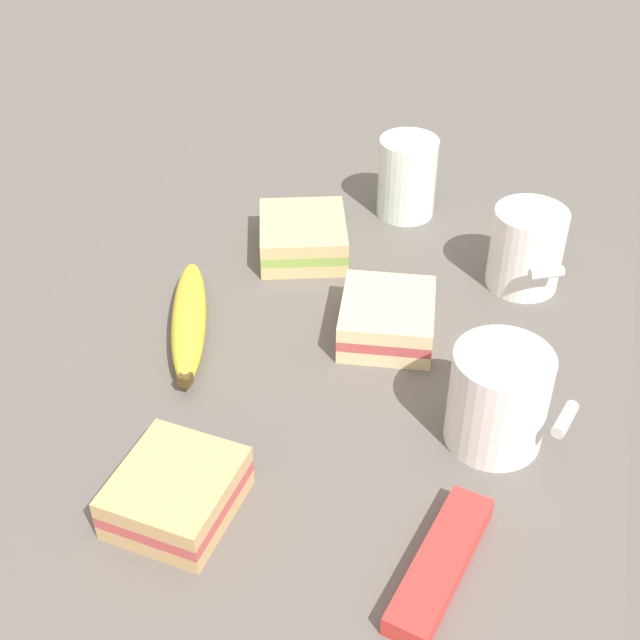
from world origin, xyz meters
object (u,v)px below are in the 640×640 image
at_px(coffee_mug_milky, 499,397).
at_px(glass_of_milk, 407,182).
at_px(snack_bar, 441,564).
at_px(coffee_mug_black, 527,248).
at_px(banana, 189,319).
at_px(sandwich_extra, 303,237).
at_px(sandwich_main, 176,493).
at_px(sandwich_side, 387,319).

xyz_separation_m(coffee_mug_milky, glass_of_milk, (0.38, 0.17, -0.01)).
xyz_separation_m(coffee_mug_milky, snack_bar, (-0.16, 0.02, -0.04)).
height_order(coffee_mug_black, banana, coffee_mug_black).
xyz_separation_m(coffee_mug_milky, sandwich_extra, (0.25, 0.27, -0.03)).
relative_size(sandwich_extra, snack_bar, 0.97).
xyz_separation_m(coffee_mug_black, coffee_mug_milky, (-0.26, -0.00, 0.00)).
relative_size(sandwich_main, glass_of_milk, 1.09).
bearing_deg(banana, sandwich_side, -73.87).
bearing_deg(glass_of_milk, sandwich_extra, 142.68).
xyz_separation_m(coffee_mug_black, snack_bar, (-0.42, 0.02, -0.04)).
relative_size(sandwich_side, banana, 0.61).
height_order(sandwich_main, glass_of_milk, glass_of_milk).
height_order(coffee_mug_milky, glass_of_milk, glass_of_milk).
xyz_separation_m(coffee_mug_black, sandwich_main, (-0.43, 0.24, -0.03)).
relative_size(coffee_mug_black, sandwich_main, 0.93).
bearing_deg(coffee_mug_black, snack_bar, 177.94).
distance_m(sandwich_extra, glass_of_milk, 0.16).
relative_size(sandwich_main, sandwich_side, 0.92).
distance_m(sandwich_main, banana, 0.24).
relative_size(sandwich_side, sandwich_extra, 0.86).
relative_size(coffee_mug_milky, sandwich_main, 1.03).
xyz_separation_m(coffee_mug_milky, banana, (0.06, 0.33, -0.03)).
distance_m(glass_of_milk, snack_bar, 0.56).
bearing_deg(coffee_mug_milky, sandwich_main, 124.09).
bearing_deg(sandwich_side, snack_bar, -158.27).
bearing_deg(coffee_mug_black, sandwich_side, 137.57).
xyz_separation_m(sandwich_extra, glass_of_milk, (0.13, -0.10, 0.02)).
bearing_deg(sandwich_side, sandwich_extra, 46.83).
relative_size(coffee_mug_milky, glass_of_milk, 1.11).
height_order(coffee_mug_milky, sandwich_extra, coffee_mug_milky).
distance_m(glass_of_milk, banana, 0.36).
xyz_separation_m(coffee_mug_milky, sandwich_main, (-0.17, 0.24, -0.03)).
relative_size(sandwich_side, snack_bar, 0.84).
relative_size(coffee_mug_milky, sandwich_extra, 0.81).
bearing_deg(coffee_mug_black, sandwich_main, 150.41).
relative_size(sandwich_extra, banana, 0.70).
relative_size(sandwich_side, glass_of_milk, 1.19).
distance_m(coffee_mug_black, sandwich_side, 0.19).
relative_size(sandwich_main, banana, 0.55).
height_order(glass_of_milk, banana, glass_of_milk).
height_order(sandwich_extra, glass_of_milk, glass_of_milk).
distance_m(sandwich_extra, banana, 0.20).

